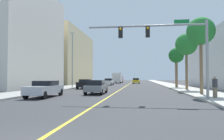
% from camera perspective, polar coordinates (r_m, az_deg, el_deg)
% --- Properties ---
extents(ground, '(192.00, 192.00, 0.00)m').
position_cam_1_polar(ground, '(46.58, 4.19, -4.11)').
color(ground, '#38383A').
extents(sidewalk_left, '(3.95, 168.00, 0.15)m').
position_cam_1_polar(sidewalk_left, '(47.98, -6.80, -3.95)').
color(sidewalk_left, '#9E9B93').
rests_on(sidewalk_left, ground).
extents(sidewalk_right, '(3.95, 168.00, 0.15)m').
position_cam_1_polar(sidewalk_right, '(46.94, 15.42, -3.94)').
color(sidewalk_right, '#B2ADA3').
rests_on(sidewalk_right, ground).
extents(lane_marking_center, '(0.16, 144.00, 0.01)m').
position_cam_1_polar(lane_marking_center, '(46.58, 4.19, -4.11)').
color(lane_marking_center, yellow).
rests_on(lane_marking_center, ground).
extents(building_left_near, '(12.70, 19.21, 16.99)m').
position_cam_1_polar(building_left_near, '(40.80, -26.16, 7.77)').
color(building_left_near, silver).
rests_on(building_left_near, ground).
extents(building_left_far, '(17.29, 25.59, 14.68)m').
position_cam_1_polar(building_left_far, '(63.53, -15.41, 3.14)').
color(building_left_far, beige).
rests_on(building_left_far, ground).
extents(traffic_signal_mast, '(8.89, 0.36, 5.84)m').
position_cam_1_polar(traffic_signal_mast, '(16.36, 14.91, 7.68)').
color(traffic_signal_mast, gray).
rests_on(traffic_signal_mast, sidewalk_right).
extents(street_lamp, '(0.56, 0.28, 8.61)m').
position_cam_1_polar(street_lamp, '(33.31, -10.67, 3.50)').
color(street_lamp, gray).
rests_on(street_lamp, sidewalk_left).
extents(palm_near, '(2.63, 2.63, 7.28)m').
position_cam_1_polar(palm_near, '(22.06, 22.85, 9.46)').
color(palm_near, brown).
rests_on(palm_near, sidewalk_right).
extents(palm_mid, '(2.81, 2.81, 7.26)m').
position_cam_1_polar(palm_mid, '(29.14, 19.44, 6.41)').
color(palm_mid, brown).
rests_on(palm_mid, sidewalk_right).
extents(palm_far, '(2.48, 2.48, 6.42)m').
position_cam_1_polar(palm_far, '(36.23, 16.97, 3.57)').
color(palm_far, brown).
rests_on(palm_far, sidewalk_right).
extents(car_black, '(1.90, 4.29, 1.42)m').
position_cam_1_polar(car_black, '(32.22, -7.27, -3.70)').
color(car_black, black).
rests_on(car_black, ground).
extents(car_gray, '(1.81, 4.17, 1.43)m').
position_cam_1_polar(car_gray, '(21.68, -4.27, -4.59)').
color(car_gray, slate).
rests_on(car_gray, ground).
extents(car_silver, '(1.74, 4.57, 1.41)m').
position_cam_1_polar(car_silver, '(19.15, -17.65, -4.78)').
color(car_silver, '#BCBCC1').
rests_on(car_silver, ground).
extents(car_yellow, '(1.98, 3.86, 1.53)m').
position_cam_1_polar(car_yellow, '(58.83, 6.55, -2.92)').
color(car_yellow, gold).
rests_on(car_yellow, ground).
extents(car_white, '(1.80, 4.13, 1.49)m').
position_cam_1_polar(car_white, '(46.63, -0.88, -3.18)').
color(car_white, white).
rests_on(car_white, ground).
extents(delivery_truck, '(2.61, 8.04, 3.06)m').
position_cam_1_polar(delivery_truck, '(64.30, 1.60, -2.09)').
color(delivery_truck, red).
rests_on(delivery_truck, ground).
extents(pedestrian, '(0.38, 0.38, 1.65)m').
position_cam_1_polar(pedestrian, '(17.91, 26.07, -4.14)').
color(pedestrian, '#726651').
rests_on(pedestrian, sidewalk_right).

